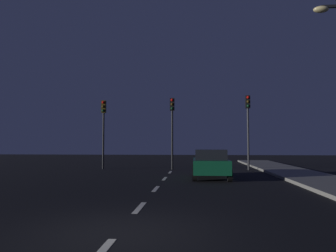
# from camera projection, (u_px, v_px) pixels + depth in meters

# --- Properties ---
(ground_plane) EXTENTS (80.00, 80.00, 0.00)m
(ground_plane) POSITION_uv_depth(u_px,v_px,m) (158.00, 187.00, 13.37)
(ground_plane) COLOR black
(lane_stripe_second) EXTENTS (0.16, 1.60, 0.01)m
(lane_stripe_second) POSITION_uv_depth(u_px,v_px,m) (140.00, 207.00, 9.00)
(lane_stripe_second) COLOR silver
(lane_stripe_second) RESTS_ON ground_plane
(lane_stripe_third) EXTENTS (0.16, 1.60, 0.01)m
(lane_stripe_third) POSITION_uv_depth(u_px,v_px,m) (156.00, 189.00, 12.78)
(lane_stripe_third) COLOR silver
(lane_stripe_third) RESTS_ON ground_plane
(lane_stripe_fourth) EXTENTS (0.16, 1.60, 0.01)m
(lane_stripe_fourth) POSITION_uv_depth(u_px,v_px,m) (165.00, 179.00, 16.56)
(lane_stripe_fourth) COLOR silver
(lane_stripe_fourth) RESTS_ON ground_plane
(lane_stripe_fifth) EXTENTS (0.16, 1.60, 0.01)m
(lane_stripe_fifth) POSITION_uv_depth(u_px,v_px,m) (170.00, 172.00, 20.34)
(lane_stripe_fifth) COLOR silver
(lane_stripe_fifth) RESTS_ON ground_plane
(traffic_signal_left) EXTENTS (0.32, 0.38, 4.98)m
(traffic_signal_left) POSITION_uv_depth(u_px,v_px,m) (103.00, 121.00, 23.12)
(traffic_signal_left) COLOR black
(traffic_signal_left) RESTS_ON ground_plane
(traffic_signal_center) EXTENTS (0.32, 0.38, 5.09)m
(traffic_signal_center) POSITION_uv_depth(u_px,v_px,m) (172.00, 119.00, 22.71)
(traffic_signal_center) COLOR black
(traffic_signal_center) RESTS_ON ground_plane
(traffic_signal_right) EXTENTS (0.32, 0.38, 5.22)m
(traffic_signal_right) POSITION_uv_depth(u_px,v_px,m) (248.00, 118.00, 22.27)
(traffic_signal_right) COLOR #2D2D30
(traffic_signal_right) RESTS_ON ground_plane
(car_stopped_ahead) EXTENTS (1.92, 4.08, 1.52)m
(car_stopped_ahead) POSITION_uv_depth(u_px,v_px,m) (210.00, 163.00, 16.81)
(car_stopped_ahead) COLOR #0F4C2D
(car_stopped_ahead) RESTS_ON ground_plane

